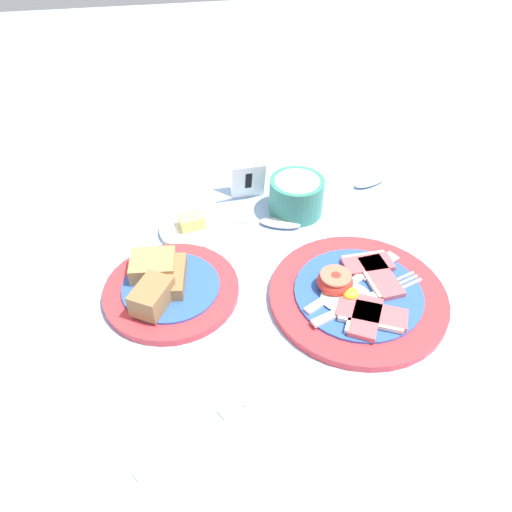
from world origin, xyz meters
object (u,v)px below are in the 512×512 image
(bread_plate, at_px, (167,286))
(breakfast_plate, at_px, (357,294))
(fork_on_cloth, at_px, (204,427))
(number_card, at_px, (247,178))
(teaspoon_near_cup, at_px, (359,186))
(sugar_cup, at_px, (296,195))
(butter_dish, at_px, (192,227))
(teaspoon_by_saucer, at_px, (264,222))

(bread_plate, bearing_deg, breakfast_plate, -12.80)
(breakfast_plate, relative_size, fork_on_cloth, 1.52)
(fork_on_cloth, bearing_deg, number_card, 44.33)
(teaspoon_near_cup, bearing_deg, bread_plate, -170.15)
(sugar_cup, height_order, fork_on_cloth, sugar_cup)
(bread_plate, xyz_separation_m, sugar_cup, (0.23, 0.16, 0.02))
(fork_on_cloth, bearing_deg, bread_plate, 67.84)
(butter_dish, bearing_deg, breakfast_plate, -42.08)
(butter_dish, bearing_deg, bread_plate, -109.08)
(bread_plate, distance_m, teaspoon_near_cup, 0.42)
(breakfast_plate, bearing_deg, bread_plate, 167.20)
(butter_dish, height_order, number_card, number_card)
(number_card, relative_size, teaspoon_near_cup, 0.39)
(bread_plate, xyz_separation_m, butter_dish, (0.05, 0.14, -0.01))
(breakfast_plate, height_order, teaspoon_by_saucer, breakfast_plate)
(teaspoon_by_saucer, bearing_deg, bread_plate, -120.68)
(breakfast_plate, bearing_deg, number_card, 111.49)
(breakfast_plate, xyz_separation_m, number_card, (-0.11, 0.28, 0.03))
(breakfast_plate, bearing_deg, butter_dish, 137.92)
(teaspoon_by_saucer, bearing_deg, breakfast_plate, -42.61)
(sugar_cup, height_order, teaspoon_by_saucer, sugar_cup)
(sugar_cup, xyz_separation_m, fork_on_cloth, (-0.20, -0.38, -0.03))
(sugar_cup, bearing_deg, butter_dish, -172.78)
(bread_plate, distance_m, sugar_cup, 0.28)
(sugar_cup, height_order, teaspoon_near_cup, sugar_cup)
(bread_plate, bearing_deg, teaspoon_by_saucer, 38.53)
(breakfast_plate, height_order, sugar_cup, sugar_cup)
(sugar_cup, distance_m, number_card, 0.10)
(bread_plate, relative_size, sugar_cup, 2.11)
(teaspoon_near_cup, height_order, fork_on_cloth, teaspoon_near_cup)
(sugar_cup, bearing_deg, number_card, 140.15)
(bread_plate, xyz_separation_m, teaspoon_near_cup, (0.36, 0.21, -0.01))
(sugar_cup, bearing_deg, teaspoon_near_cup, 20.37)
(teaspoon_near_cup, bearing_deg, number_card, 156.19)
(number_card, bearing_deg, teaspoon_by_saucer, -83.73)
(sugar_cup, distance_m, teaspoon_by_saucer, 0.07)
(butter_dish, relative_size, teaspoon_by_saucer, 0.59)
(teaspoon_by_saucer, xyz_separation_m, fork_on_cloth, (-0.14, -0.36, -0.00))
(breakfast_plate, height_order, teaspoon_near_cup, breakfast_plate)
(breakfast_plate, relative_size, teaspoon_near_cup, 1.36)
(breakfast_plate, height_order, number_card, number_card)
(breakfast_plate, height_order, bread_plate, bread_plate)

